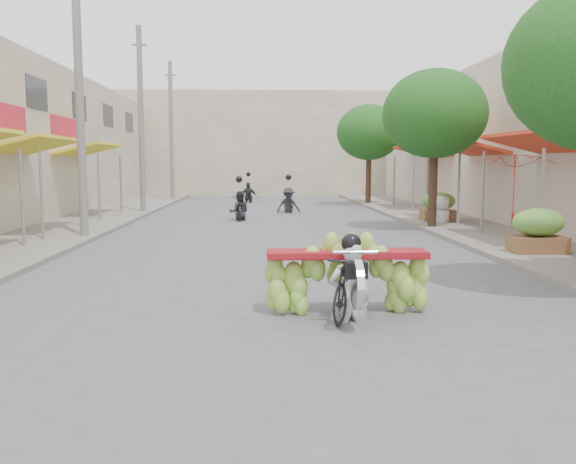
{
  "coord_description": "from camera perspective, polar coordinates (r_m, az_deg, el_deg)",
  "views": [
    {
      "loc": [
        -0.29,
        -5.84,
        2.2
      ],
      "look_at": [
        0.16,
        3.87,
        1.1
      ],
      "focal_mm": 38.0,
      "sensor_mm": 36.0,
      "label": 1
    }
  ],
  "objects": [
    {
      "name": "ground",
      "position": [
        6.25,
        0.2,
        -14.16
      ],
      "size": [
        120.0,
        120.0,
        0.0
      ],
      "primitive_type": "plane",
      "color": "#58585D",
      "rests_on": "ground"
    },
    {
      "name": "sidewalk_left",
      "position": [
        22.0,
        -20.37,
        0.47
      ],
      "size": [
        4.0,
        60.0,
        0.12
      ],
      "primitive_type": "cube",
      "color": "slate",
      "rests_on": "ground"
    },
    {
      "name": "sidewalk_right",
      "position": [
        22.18,
        16.57,
        0.65
      ],
      "size": [
        4.0,
        60.0,
        0.12
      ],
      "primitive_type": "cube",
      "color": "slate",
      "rests_on": "ground"
    },
    {
      "name": "far_building",
      "position": [
        43.86,
        -2.27,
        8.15
      ],
      "size": [
        20.0,
        6.0,
        7.0
      ],
      "primitive_type": "cube",
      "color": "#BCAD95",
      "rests_on": "ground"
    },
    {
      "name": "utility_pole_mid",
      "position": [
        18.65,
        -18.93,
        11.74
      ],
      "size": [
        0.6,
        0.24,
        8.0
      ],
      "color": "slate",
      "rests_on": "ground"
    },
    {
      "name": "utility_pole_far",
      "position": [
        27.39,
        -13.59,
        10.1
      ],
      "size": [
        0.6,
        0.24,
        8.0
      ],
      "color": "slate",
      "rests_on": "ground"
    },
    {
      "name": "utility_pole_back",
      "position": [
        36.25,
        -10.87,
        9.23
      ],
      "size": [
        0.6,
        0.24,
        8.0
      ],
      "color": "slate",
      "rests_on": "ground"
    },
    {
      "name": "street_tree_mid",
      "position": [
        20.7,
        13.57,
        10.67
      ],
      "size": [
        3.4,
        3.4,
        5.25
      ],
      "color": "#3A2719",
      "rests_on": "ground"
    },
    {
      "name": "street_tree_far",
      "position": [
        32.39,
        7.59,
        9.21
      ],
      "size": [
        3.4,
        3.4,
        5.25
      ],
      "color": "#3A2719",
      "rests_on": "ground"
    },
    {
      "name": "produce_crate_mid",
      "position": [
        15.36,
        22.38,
        0.42
      ],
      "size": [
        1.2,
        0.88,
        1.16
      ],
      "color": "brown",
      "rests_on": "ground"
    },
    {
      "name": "produce_crate_far",
      "position": [
        22.83,
        13.91,
        2.54
      ],
      "size": [
        1.2,
        0.88,
        1.16
      ],
      "color": "brown",
      "rests_on": "ground"
    },
    {
      "name": "banana_motorbike",
      "position": [
        8.79,
        5.69,
        -3.45
      ],
      "size": [
        2.34,
        1.81,
        2.06
      ],
      "color": "black",
      "rests_on": "ground"
    },
    {
      "name": "market_umbrella",
      "position": [
        15.82,
        20.54,
        7.18
      ],
      "size": [
        2.43,
        2.43,
        1.83
      ],
      "rotation": [
        0.0,
        0.0,
        -0.24
      ],
      "color": "#A41B15",
      "rests_on": "ground"
    },
    {
      "name": "pedestrian",
      "position": [
        22.05,
        14.25,
        3.31
      ],
      "size": [
        1.08,
        0.95,
        1.89
      ],
      "rotation": [
        0.0,
        0.0,
        3.67
      ],
      "color": "white",
      "rests_on": "ground"
    },
    {
      "name": "bg_motorbike_a",
      "position": [
        23.61,
        -4.59,
        2.9
      ],
      "size": [
        0.82,
        1.64,
        1.95
      ],
      "color": "black",
      "rests_on": "ground"
    },
    {
      "name": "bg_motorbike_b",
      "position": [
        27.17,
        0.04,
        3.61
      ],
      "size": [
        1.14,
        1.74,
        1.95
      ],
      "color": "black",
      "rests_on": "ground"
    },
    {
      "name": "bg_motorbike_c",
      "position": [
        34.42,
        -3.73,
        4.17
      ],
      "size": [
        1.08,
        1.53,
        1.95
      ],
      "color": "black",
      "rests_on": "ground"
    }
  ]
}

